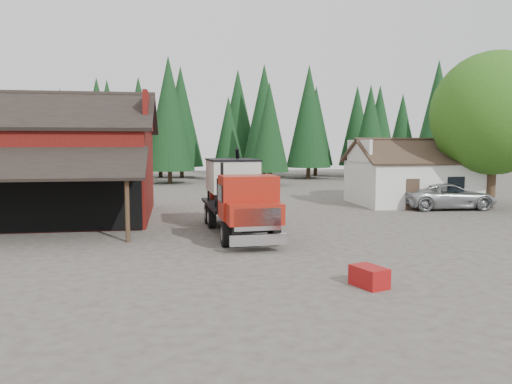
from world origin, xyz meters
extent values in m
plane|color=#474038|center=(0.00, 0.00, 0.00)|extent=(120.00, 120.00, 0.00)
cube|color=maroon|center=(-11.00, 10.00, 2.50)|extent=(12.00, 10.00, 5.00)
cube|color=black|center=(-11.00, 7.50, 6.00)|extent=(12.80, 5.53, 2.35)
cube|color=black|center=(-11.00, 12.50, 6.00)|extent=(12.80, 5.53, 2.35)
cube|color=maroon|center=(-5.00, 10.00, 6.00)|extent=(0.25, 7.00, 2.00)
cube|color=black|center=(-11.00, 3.40, 3.40)|extent=(12.40, 3.53, 1.44)
cylinder|color=#382619|center=(-5.60, 2.10, 1.40)|extent=(0.20, 0.20, 2.80)
cube|color=black|center=(-11.00, 4.95, 2.00)|extent=(11.70, 0.08, 3.90)
cube|color=silver|center=(13.00, 13.00, 1.50)|extent=(8.00, 6.00, 3.00)
cube|color=#38281E|center=(13.00, 11.50, 3.75)|extent=(8.60, 3.42, 1.80)
cube|color=#38281E|center=(13.00, 14.50, 3.75)|extent=(8.60, 3.42, 1.80)
cube|color=silver|center=(9.00, 13.00, 3.75)|extent=(0.20, 4.20, 1.50)
cube|color=silver|center=(17.00, 13.00, 3.75)|extent=(0.20, 4.20, 1.50)
cube|color=#38281E|center=(11.50, 9.98, 1.00)|extent=(0.90, 0.06, 2.00)
cube|color=black|center=(14.50, 9.98, 1.60)|extent=(1.20, 0.06, 1.00)
cylinder|color=#382619|center=(17.00, 10.00, 1.60)|extent=(0.60, 0.60, 3.20)
sphere|color=#2B6016|center=(17.00, 10.00, 6.20)|extent=(8.00, 8.00, 8.00)
sphere|color=#2B6016|center=(15.80, 10.80, 5.00)|extent=(4.40, 4.40, 4.40)
cylinder|color=#382619|center=(6.00, 30.00, 0.80)|extent=(0.44, 0.44, 1.60)
cone|color=black|center=(6.00, 30.00, 5.90)|extent=(3.96, 3.96, 9.00)
cylinder|color=#382619|center=(22.00, 26.00, 0.80)|extent=(0.44, 0.44, 1.60)
cone|color=black|center=(22.00, 26.00, 6.90)|extent=(4.84, 4.84, 11.00)
cylinder|color=#382619|center=(-4.00, 34.00, 0.80)|extent=(0.44, 0.44, 1.60)
cone|color=black|center=(-4.00, 34.00, 7.40)|extent=(5.28, 5.28, 12.00)
cylinder|color=black|center=(-1.53, 0.40, 0.54)|extent=(0.39, 1.09, 1.07)
cylinder|color=black|center=(0.52, 0.51, 0.54)|extent=(0.39, 1.09, 1.07)
cylinder|color=black|center=(-1.76, 5.09, 0.54)|extent=(0.39, 1.09, 1.07)
cylinder|color=black|center=(0.29, 5.19, 0.54)|extent=(0.39, 1.09, 1.07)
cylinder|color=black|center=(-1.83, 6.45, 0.54)|extent=(0.39, 1.09, 1.07)
cylinder|color=black|center=(0.22, 6.56, 0.54)|extent=(0.39, 1.09, 1.07)
cube|color=black|center=(-0.66, 3.58, 0.93)|extent=(1.49, 8.44, 0.39)
cube|color=silver|center=(-0.43, -1.06, 0.54)|extent=(2.25, 0.29, 0.44)
cube|color=silver|center=(-0.43, -0.96, 1.32)|extent=(1.86, 0.19, 0.88)
cube|color=maroon|center=(-0.46, -0.37, 1.47)|extent=(2.26, 1.38, 0.83)
cube|color=maroon|center=(-0.53, 0.89, 2.00)|extent=(2.42, 1.78, 1.81)
cube|color=black|center=(-0.49, 0.11, 2.30)|extent=(2.05, 0.18, 0.88)
cylinder|color=black|center=(-1.55, 1.72, 2.54)|extent=(0.14, 0.14, 1.76)
cube|color=black|center=(-0.58, 1.87, 1.95)|extent=(2.40, 0.24, 1.56)
cube|color=black|center=(-0.73, 4.94, 1.19)|extent=(2.77, 5.78, 0.16)
cube|color=beige|center=(-0.73, 4.94, 2.64)|extent=(2.40, 3.33, 1.56)
cone|color=beige|center=(-0.73, 4.94, 1.66)|extent=(2.25, 2.25, 0.68)
cube|color=black|center=(-0.73, 4.94, 3.44)|extent=(2.51, 3.43, 0.08)
cylinder|color=black|center=(-0.21, 6.34, 2.54)|extent=(0.63, 2.15, 2.98)
cube|color=maroon|center=(-1.43, 7.26, 1.47)|extent=(0.62, 0.81, 0.44)
cylinder|color=silver|center=(0.56, 1.58, 0.83)|extent=(0.60, 1.00, 0.55)
imported|color=#AEB1B6|center=(14.00, 10.00, 0.84)|extent=(6.19, 3.19, 1.67)
cube|color=maroon|center=(2.08, -6.00, 0.30)|extent=(1.02, 1.27, 0.60)
camera|label=1|loc=(-3.61, -19.74, 4.23)|focal=35.00mm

